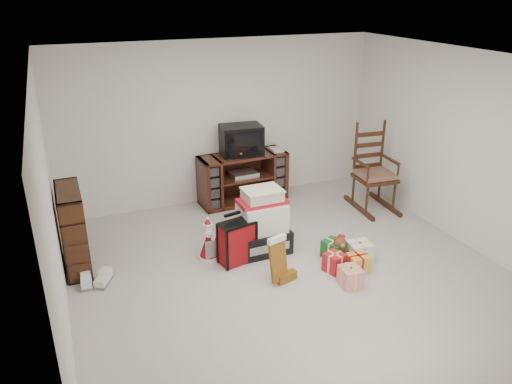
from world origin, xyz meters
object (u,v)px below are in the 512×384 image
(bookshelf, at_px, (73,231))
(gift_pile, at_px, (262,225))
(tv_stand, at_px, (243,178))
(sneaker_pair, at_px, (95,280))
(gift_cluster, at_px, (346,259))
(teddy_bear, at_px, (338,249))
(mrs_claus_figurine, at_px, (208,243))
(red_suitcase, at_px, (237,242))
(crt_television, at_px, (241,140))
(rocking_chair, at_px, (372,178))
(santa_figurine, at_px, (270,221))

(bookshelf, bearing_deg, gift_pile, -12.59)
(tv_stand, distance_m, sneaker_pair, 2.93)
(sneaker_pair, distance_m, gift_cluster, 2.98)
(teddy_bear, height_order, mrs_claus_figurine, mrs_claus_figurine)
(red_suitcase, height_order, gift_cluster, red_suitcase)
(mrs_claus_figurine, xyz_separation_m, sneaker_pair, (-1.40, -0.08, -0.16))
(tv_stand, height_order, mrs_claus_figurine, tv_stand)
(bookshelf, bearing_deg, crt_television, 23.16)
(teddy_bear, xyz_separation_m, mrs_claus_figurine, (-1.49, 0.67, 0.06))
(gift_pile, bearing_deg, teddy_bear, -37.39)
(tv_stand, relative_size, teddy_bear, 4.10)
(sneaker_pair, bearing_deg, crt_television, 46.16)
(bookshelf, distance_m, teddy_bear, 3.24)
(red_suitcase, bearing_deg, rocking_chair, 5.73)
(tv_stand, height_order, crt_television, crt_television)
(gift_pile, bearing_deg, gift_cluster, -47.00)
(gift_pile, height_order, gift_cluster, gift_pile)
(rocking_chair, height_order, crt_television, rocking_chair)
(crt_television, bearing_deg, mrs_claus_figurine, -117.78)
(santa_figurine, height_order, sneaker_pair, santa_figurine)
(tv_stand, xyz_separation_m, rocking_chair, (1.76, -0.94, 0.07))
(teddy_bear, bearing_deg, mrs_claus_figurine, 155.60)
(gift_pile, bearing_deg, crt_television, 77.33)
(tv_stand, height_order, red_suitcase, tv_stand)
(mrs_claus_figurine, bearing_deg, bookshelf, 164.98)
(teddy_bear, bearing_deg, sneaker_pair, 168.30)
(bookshelf, xyz_separation_m, red_suitcase, (1.84, -0.66, -0.21))
(santa_figurine, bearing_deg, gift_pile, -129.03)
(gift_pile, distance_m, gift_cluster, 1.14)
(rocking_chair, relative_size, gift_pile, 1.62)
(bookshelf, distance_m, red_suitcase, 1.97)
(santa_figurine, distance_m, mrs_claus_figurine, 0.99)
(gift_pile, height_order, sneaker_pair, gift_pile)
(tv_stand, bearing_deg, gift_cluster, -82.62)
(gift_pile, xyz_separation_m, sneaker_pair, (-2.10, 0.01, -0.32))
(rocking_chair, height_order, gift_cluster, rocking_chair)
(rocking_chair, relative_size, red_suitcase, 2.12)
(gift_pile, distance_m, santa_figurine, 0.44)
(rocking_chair, relative_size, mrs_claus_figurine, 2.46)
(red_suitcase, bearing_deg, sneaker_pair, 162.34)
(bookshelf, relative_size, gift_cluster, 1.21)
(santa_figurine, xyz_separation_m, gift_cluster, (0.50, -1.13, -0.11))
(santa_figurine, xyz_separation_m, mrs_claus_figurine, (-0.96, -0.24, -0.02))
(red_suitcase, bearing_deg, gift_cluster, -41.04)
(teddy_bear, height_order, gift_cluster, teddy_bear)
(red_suitcase, relative_size, teddy_bear, 1.90)
(santa_figurine, bearing_deg, red_suitcase, -144.03)
(red_suitcase, relative_size, sneaker_pair, 1.65)
(bookshelf, relative_size, gift_pile, 1.20)
(red_suitcase, xyz_separation_m, gift_cluster, (1.17, -0.65, -0.15))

